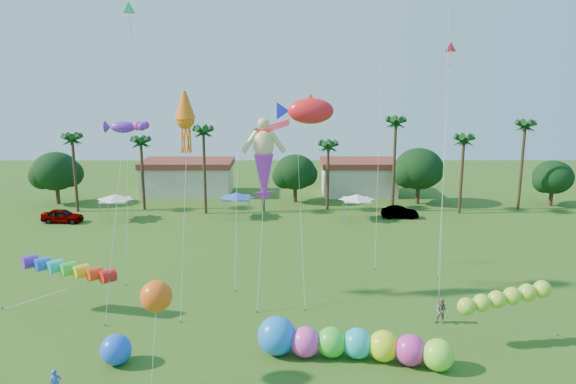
{
  "coord_description": "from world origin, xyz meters",
  "views": [
    {
      "loc": [
        -0.06,
        -27.42,
        17.18
      ],
      "look_at": [
        0.0,
        10.0,
        9.0
      ],
      "focal_mm": 35.0,
      "sensor_mm": 36.0,
      "label": 1
    }
  ],
  "objects_px": {
    "car_b": "(400,212)",
    "caterpillar_inflatable": "(346,343)",
    "car_a": "(62,216)",
    "blue_ball": "(116,350)",
    "spectator_b": "(442,311)"
  },
  "relations": [
    {
      "from": "car_a",
      "to": "blue_ball",
      "type": "height_order",
      "value": "blue_ball"
    },
    {
      "from": "car_b",
      "to": "blue_ball",
      "type": "relative_size",
      "value": 2.31
    },
    {
      "from": "car_a",
      "to": "car_b",
      "type": "distance_m",
      "value": 39.14
    },
    {
      "from": "spectator_b",
      "to": "caterpillar_inflatable",
      "type": "relative_size",
      "value": 0.16
    },
    {
      "from": "blue_ball",
      "to": "car_a",
      "type": "bearing_deg",
      "value": 116.23
    },
    {
      "from": "car_a",
      "to": "spectator_b",
      "type": "distance_m",
      "value": 44.95
    },
    {
      "from": "blue_ball",
      "to": "spectator_b",
      "type": "bearing_deg",
      "value": 14.47
    },
    {
      "from": "car_b",
      "to": "caterpillar_inflatable",
      "type": "xyz_separation_m",
      "value": [
        -9.76,
        -33.02,
        0.3
      ]
    },
    {
      "from": "car_b",
      "to": "spectator_b",
      "type": "distance_m",
      "value": 28.35
    },
    {
      "from": "blue_ball",
      "to": "caterpillar_inflatable",
      "type": "bearing_deg",
      "value": 2.42
    },
    {
      "from": "car_a",
      "to": "car_b",
      "type": "bearing_deg",
      "value": -82.71
    },
    {
      "from": "spectator_b",
      "to": "caterpillar_inflatable",
      "type": "bearing_deg",
      "value": -126.82
    },
    {
      "from": "car_a",
      "to": "spectator_b",
      "type": "xyz_separation_m",
      "value": [
        36.43,
        -26.32,
        0.14
      ]
    },
    {
      "from": "car_a",
      "to": "car_b",
      "type": "height_order",
      "value": "car_a"
    },
    {
      "from": "car_a",
      "to": "blue_ball",
      "type": "relative_size",
      "value": 2.5
    }
  ]
}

